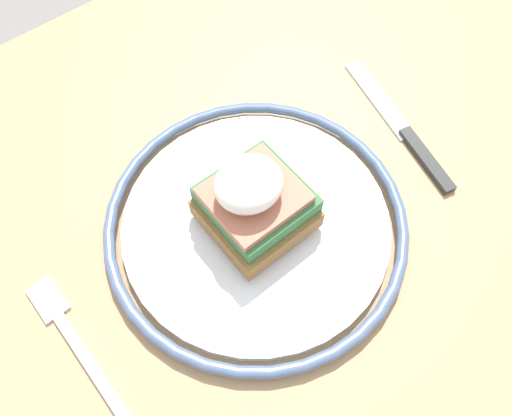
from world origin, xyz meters
name	(u,v)px	position (x,y,z in m)	size (l,w,h in m)	color
ground_plane	(256,370)	(0.00, 0.00, 0.00)	(6.00, 6.00, 0.00)	gray
dining_table	(257,270)	(0.00, 0.00, 0.60)	(0.87, 0.69, 0.73)	tan
plate	(256,223)	(-0.01, -0.01, 0.74)	(0.27, 0.27, 0.02)	silver
sandwich	(254,201)	(-0.01, -0.01, 0.78)	(0.08, 0.08, 0.08)	olive
fork	(76,343)	(-0.18, 0.00, 0.73)	(0.02, 0.15, 0.00)	silver
knife	(406,133)	(0.17, -0.02, 0.73)	(0.06, 0.18, 0.01)	#2D2D2D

